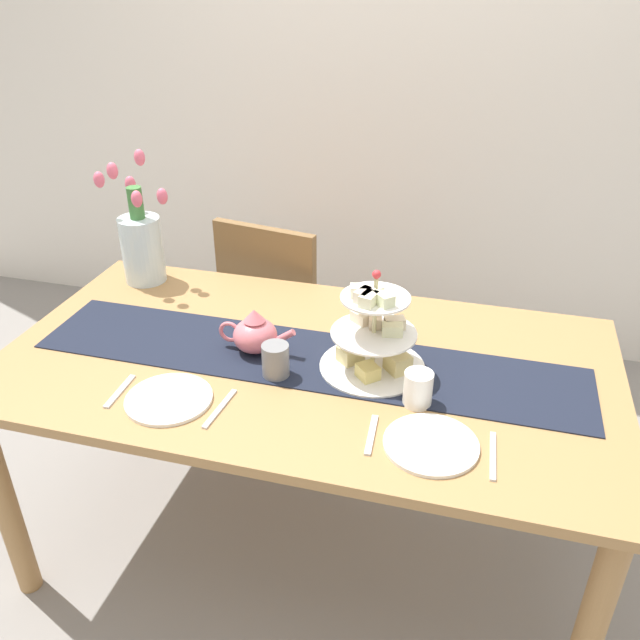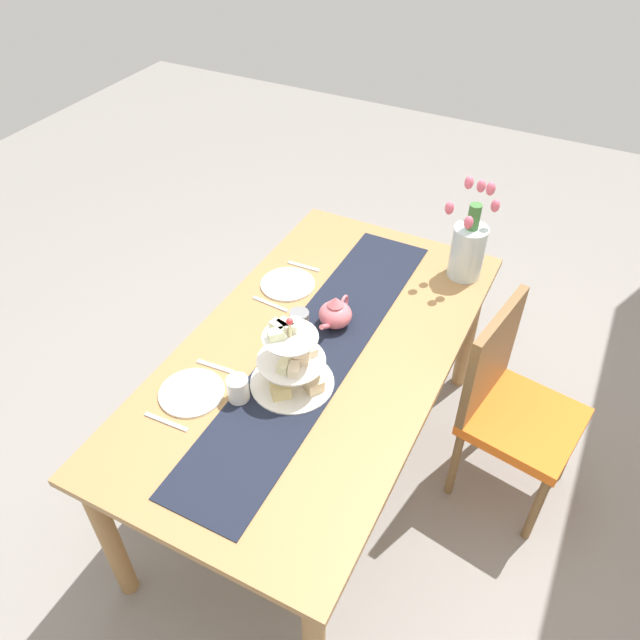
# 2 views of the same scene
# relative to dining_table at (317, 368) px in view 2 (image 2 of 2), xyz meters

# --- Properties ---
(ground_plane) EXTENTS (8.00, 8.00, 0.00)m
(ground_plane) POSITION_rel_dining_table_xyz_m (0.00, 0.00, -0.66)
(ground_plane) COLOR gray
(dining_table) EXTENTS (1.78, 0.96, 0.76)m
(dining_table) POSITION_rel_dining_table_xyz_m (0.00, 0.00, 0.00)
(dining_table) COLOR #A37747
(dining_table) RESTS_ON ground_plane
(chair_left) EXTENTS (0.49, 0.49, 0.91)m
(chair_left) POSITION_rel_dining_table_xyz_m (-0.32, 0.71, -0.16)
(chair_left) COLOR brown
(chair_left) RESTS_ON ground_plane
(table_runner) EXTENTS (1.61, 0.31, 0.00)m
(table_runner) POSITION_rel_dining_table_xyz_m (0.00, -0.00, 0.10)
(table_runner) COLOR black
(table_runner) RESTS_ON dining_table
(tiered_cake_stand) EXTENTS (0.30, 0.30, 0.30)m
(tiered_cake_stand) POSITION_rel_dining_table_xyz_m (0.20, 0.00, 0.20)
(tiered_cake_stand) COLOR beige
(tiered_cake_stand) RESTS_ON table_runner
(teapot) EXTENTS (0.24, 0.13, 0.14)m
(teapot) POSITION_rel_dining_table_xyz_m (-0.16, 0.00, 0.16)
(teapot) COLOR #D66B75
(teapot) RESTS_ON table_runner
(tulip_vase) EXTENTS (0.25, 0.19, 0.46)m
(tulip_vase) POSITION_rel_dining_table_xyz_m (-0.70, 0.35, 0.24)
(tulip_vase) COLOR silver
(tulip_vase) RESTS_ON dining_table
(dinner_plate_left) EXTENTS (0.23, 0.23, 0.01)m
(dinner_plate_left) POSITION_rel_dining_table_xyz_m (-0.29, -0.29, 0.10)
(dinner_plate_left) COLOR white
(dinner_plate_left) RESTS_ON dining_table
(fork_left) EXTENTS (0.02, 0.15, 0.01)m
(fork_left) POSITION_rel_dining_table_xyz_m (-0.44, -0.29, 0.10)
(fork_left) COLOR silver
(fork_left) RESTS_ON dining_table
(knife_left) EXTENTS (0.03, 0.17, 0.01)m
(knife_left) POSITION_rel_dining_table_xyz_m (-0.15, -0.29, 0.10)
(knife_left) COLOR silver
(knife_left) RESTS_ON dining_table
(dinner_plate_right) EXTENTS (0.23, 0.23, 0.01)m
(dinner_plate_right) POSITION_rel_dining_table_xyz_m (0.40, -0.29, 0.10)
(dinner_plate_right) COLOR white
(dinner_plate_right) RESTS_ON dining_table
(fork_right) EXTENTS (0.03, 0.15, 0.01)m
(fork_right) POSITION_rel_dining_table_xyz_m (0.25, -0.29, 0.10)
(fork_right) COLOR silver
(fork_right) RESTS_ON dining_table
(knife_right) EXTENTS (0.02, 0.17, 0.01)m
(knife_right) POSITION_rel_dining_table_xyz_m (0.54, -0.29, 0.10)
(knife_right) COLOR silver
(knife_right) RESTS_ON dining_table
(mug_grey) EXTENTS (0.08, 0.08, 0.09)m
(mug_grey) POSITION_rel_dining_table_xyz_m (-0.06, -0.11, 0.15)
(mug_grey) COLOR slate
(mug_grey) RESTS_ON table_runner
(mug_white_text) EXTENTS (0.08, 0.08, 0.09)m
(mug_white_text) POSITION_rel_dining_table_xyz_m (0.34, -0.13, 0.15)
(mug_white_text) COLOR white
(mug_white_text) RESTS_ON dining_table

